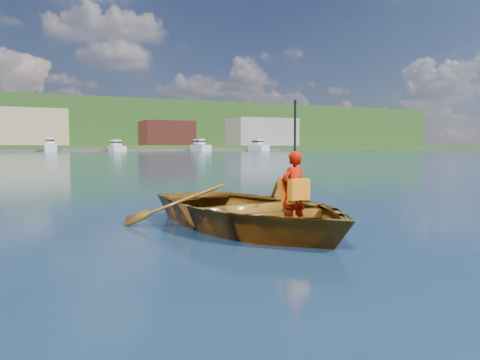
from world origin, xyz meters
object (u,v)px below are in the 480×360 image
(child_paddler, at_px, (293,190))
(marina_yachts, at_px, (61,147))
(rowboat, at_px, (249,210))
(dock, at_px, (73,150))

(child_paddler, relative_size, marina_yachts, 0.01)
(rowboat, distance_m, marina_yachts, 143.13)
(dock, xyz_separation_m, marina_yachts, (-3.69, -4.70, 1.03))
(rowboat, bearing_deg, child_paddler, -70.64)
(dock, height_order, marina_yachts, marina_yachts)
(rowboat, bearing_deg, dock, 86.38)
(rowboat, distance_m, child_paddler, 0.99)
(rowboat, xyz_separation_m, dock, (9.35, 147.71, 0.10))
(dock, bearing_deg, rowboat, -93.62)
(rowboat, height_order, child_paddler, child_paddler)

